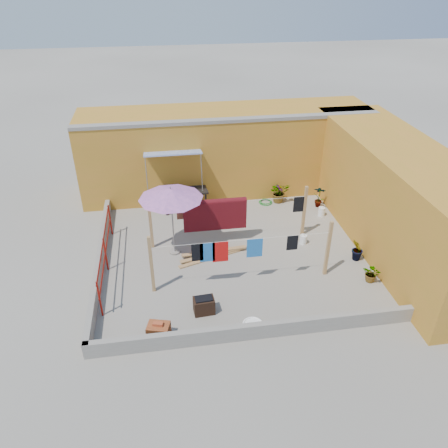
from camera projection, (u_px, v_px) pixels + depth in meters
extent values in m
plane|color=#9E998E|center=(233.00, 254.00, 13.78)|extent=(80.00, 80.00, 0.00)
cube|color=#BC7829|center=(226.00, 151.00, 16.99)|extent=(11.00, 2.40, 3.20)
cube|color=gray|center=(230.00, 120.00, 15.30)|extent=(11.00, 0.35, 0.12)
cube|color=#2D51B2|center=(173.00, 153.00, 15.07)|extent=(2.00, 0.79, 0.22)
cylinder|color=gray|center=(147.00, 176.00, 14.97)|extent=(0.03, 0.30, 1.28)
cylinder|color=gray|center=(202.00, 173.00, 15.22)|extent=(0.03, 0.30, 1.28)
cube|color=#BC7829|center=(397.00, 198.00, 13.63)|extent=(2.40, 9.00, 3.20)
cube|color=gray|center=(258.00, 330.00, 10.64)|extent=(8.30, 0.16, 0.44)
cube|color=gray|center=(100.00, 260.00, 13.13)|extent=(0.16, 7.30, 0.44)
cylinder|color=maroon|center=(100.00, 299.00, 11.13)|extent=(0.05, 0.05, 1.10)
cylinder|color=maroon|center=(106.00, 254.00, 12.82)|extent=(0.05, 0.05, 1.10)
cylinder|color=maroon|center=(110.00, 220.00, 14.51)|extent=(0.05, 0.05, 1.10)
cylinder|color=maroon|center=(103.00, 240.00, 12.56)|extent=(0.04, 4.20, 0.04)
cylinder|color=maroon|center=(105.00, 253.00, 12.80)|extent=(0.04, 4.20, 0.04)
cube|color=tan|center=(151.00, 265.00, 11.80)|extent=(0.09, 0.09, 1.80)
cube|color=tan|center=(328.00, 249.00, 12.46)|extent=(0.09, 0.09, 1.80)
cube|color=tan|center=(304.00, 211.00, 14.32)|extent=(0.09, 0.09, 1.80)
cube|color=tan|center=(151.00, 223.00, 13.66)|extent=(0.09, 0.09, 1.80)
cylinder|color=silver|center=(243.00, 240.00, 11.85)|extent=(5.00, 0.01, 0.01)
cylinder|color=silver|center=(229.00, 202.00, 13.71)|extent=(5.00, 0.01, 0.01)
cube|color=#500D13|center=(215.00, 215.00, 13.87)|extent=(2.01, 0.22, 0.98)
cube|color=black|center=(299.00, 204.00, 14.15)|extent=(0.38, 0.02, 0.55)
cube|color=brown|center=(184.00, 212.00, 13.64)|extent=(0.44, 0.02, 0.49)
cube|color=#2167B6|center=(207.00, 252.00, 11.88)|extent=(0.41, 0.02, 0.61)
cube|color=black|center=(197.00, 252.00, 11.83)|extent=(0.32, 0.02, 0.55)
cube|color=red|center=(220.00, 252.00, 11.94)|extent=(0.44, 0.02, 0.65)
cube|color=#2167B6|center=(255.00, 248.00, 12.05)|extent=(0.44, 0.02, 0.60)
cube|color=black|center=(292.00, 243.00, 12.16)|extent=(0.32, 0.02, 0.47)
cylinder|color=gray|center=(175.00, 252.00, 13.85)|extent=(0.35, 0.35, 0.06)
cylinder|color=gray|center=(173.00, 223.00, 13.30)|extent=(0.04, 0.04, 2.21)
cone|color=#D171BD|center=(171.00, 194.00, 12.78)|extent=(2.46, 2.46, 0.31)
cylinder|color=gray|center=(170.00, 188.00, 12.69)|extent=(0.04, 0.04, 0.10)
cube|color=black|center=(184.00, 191.00, 15.94)|extent=(1.71, 0.96, 0.06)
cube|color=black|center=(166.00, 206.00, 15.71)|extent=(0.06, 0.06, 0.72)
cube|color=black|center=(164.00, 198.00, 16.26)|extent=(0.06, 0.06, 0.72)
cube|color=black|center=(206.00, 202.00, 16.00)|extent=(0.06, 0.06, 0.72)
cube|color=black|center=(202.00, 194.00, 16.55)|extent=(0.06, 0.06, 0.72)
cube|color=#974B22|center=(159.00, 331.00, 10.66)|extent=(0.62, 0.52, 0.39)
cube|color=#A24F26|center=(158.00, 324.00, 10.54)|extent=(0.27, 0.18, 0.08)
cube|color=tan|center=(210.00, 258.00, 13.56)|extent=(2.01, 0.78, 0.04)
cube|color=tan|center=(212.00, 255.00, 13.64)|extent=(2.05, 0.61, 0.04)
cube|color=tan|center=(214.00, 251.00, 13.73)|extent=(2.08, 0.33, 0.04)
cube|color=black|center=(204.00, 306.00, 11.40)|extent=(0.56, 0.39, 0.45)
cube|color=black|center=(204.00, 299.00, 11.28)|extent=(0.47, 0.30, 0.04)
cylinder|color=white|center=(253.00, 325.00, 11.05)|extent=(0.51, 0.51, 0.07)
torus|color=white|center=(253.00, 324.00, 11.04)|extent=(0.54, 0.54, 0.05)
cylinder|color=white|center=(321.00, 212.00, 15.79)|extent=(0.24, 0.24, 0.33)
cylinder|color=white|center=(322.00, 207.00, 15.69)|extent=(0.07, 0.07, 0.05)
cylinder|color=white|center=(303.00, 239.00, 14.23)|extent=(0.23, 0.23, 0.31)
cylinder|color=white|center=(304.00, 235.00, 14.14)|extent=(0.06, 0.06, 0.05)
torus|color=#1B7B26|center=(265.00, 202.00, 16.69)|extent=(0.51, 0.51, 0.04)
torus|color=#1B7B26|center=(266.00, 201.00, 16.67)|extent=(0.43, 0.43, 0.04)
imported|color=#1A5B1A|center=(279.00, 192.00, 16.58)|extent=(0.76, 0.67, 0.81)
imported|color=#1A5B1A|center=(279.00, 194.00, 16.62)|extent=(0.42, 0.42, 0.68)
imported|color=#1A5B1A|center=(319.00, 196.00, 16.24)|extent=(0.54, 0.48, 0.85)
imported|color=#1A5B1A|center=(358.00, 250.00, 13.32)|extent=(0.48, 0.52, 0.76)
imported|color=#1A5B1A|center=(372.00, 273.00, 12.48)|extent=(0.66, 0.66, 0.56)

